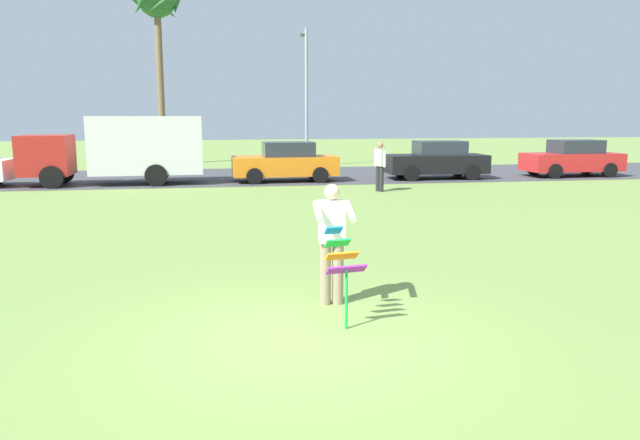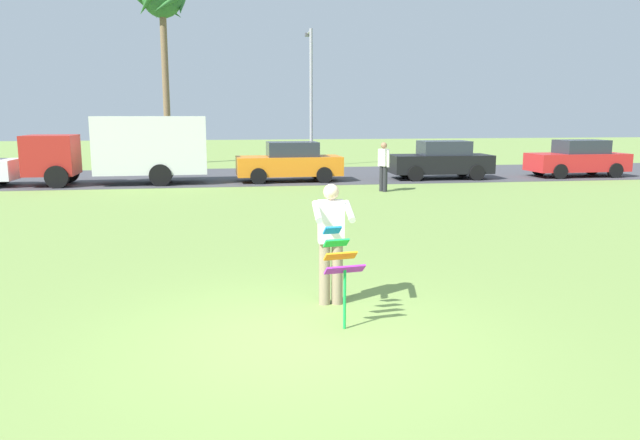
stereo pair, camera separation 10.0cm
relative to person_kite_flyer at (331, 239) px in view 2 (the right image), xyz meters
The scene contains 11 objects.
ground_plane 1.73m from the person_kite_flyer, 115.62° to the right, with size 120.00×120.00×0.00m, color olive.
road_strip 18.65m from the person_kite_flyer, 91.93° to the left, with size 120.00×8.00×0.01m, color #424247.
person_kite_flyer is the anchor object (origin of this frame).
kite_held 0.86m from the person_kite_flyer, 91.94° to the right, with size 0.53×0.68×1.24m.
parked_truck_red_cab 17.00m from the person_kite_flyer, 107.41° to the left, with size 6.75×2.25×2.62m.
parked_car_orange 16.26m from the person_kite_flyer, 85.98° to the left, with size 4.24×1.92×1.60m.
parked_car_black 17.88m from the person_kite_flyer, 65.06° to the left, with size 4.23×1.90×1.60m.
parked_car_red 21.29m from the person_kite_flyer, 49.60° to the left, with size 4.24×1.92×1.60m.
palm_tree_right_near 27.38m from the person_kite_flyer, 99.80° to the left, with size 2.58×2.71×9.81m.
streetlight_pole 23.94m from the person_kite_flyer, 82.62° to the left, with size 0.24×1.65×7.00m.
person_walker_near 13.10m from the person_kite_flyer, 71.95° to the left, with size 0.36×0.52×1.73m.
Camera 2 is at (-0.82, -6.90, 2.68)m, focal length 34.00 mm.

